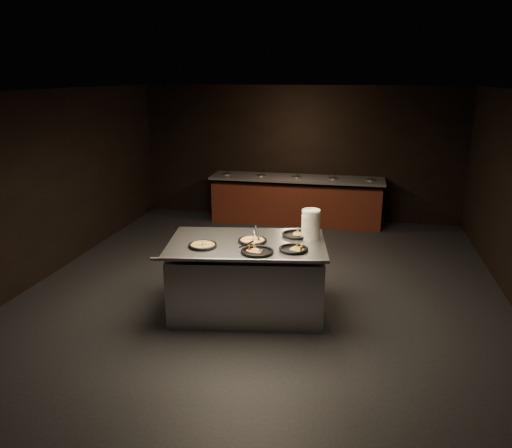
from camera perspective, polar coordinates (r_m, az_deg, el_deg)
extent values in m
cube|color=black|center=(7.67, 1.08, -7.26)|extent=(7.00, 8.00, 0.01)
cube|color=black|center=(7.01, 1.22, 15.04)|extent=(7.00, 8.00, 0.01)
cube|color=black|center=(11.09, 5.01, 8.06)|extent=(7.00, 0.01, 2.90)
cube|color=black|center=(3.57, -11.08, -11.41)|extent=(7.00, 0.01, 2.90)
cube|color=black|center=(8.55, -22.68, 4.23)|extent=(0.01, 8.00, 2.90)
cube|color=#5C1F15|center=(10.88, 4.60, 2.39)|extent=(3.60, 0.75, 0.85)
cube|color=#555559|center=(10.75, 4.67, 5.22)|extent=(3.70, 0.83, 0.05)
cube|color=#341A0B|center=(10.98, 4.55, 0.43)|extent=(3.60, 0.69, 0.08)
cylinder|color=#B3B5BA|center=(11.05, -3.37, 5.58)|extent=(0.22, 0.22, 0.08)
cylinder|color=#5A772F|center=(11.04, -3.37, 5.71)|extent=(0.19, 0.19, 0.02)
cylinder|color=black|center=(11.00, -3.26, 6.12)|extent=(0.04, 0.10, 0.19)
cylinder|color=#B3B5BA|center=(10.87, 0.59, 5.43)|extent=(0.22, 0.22, 0.08)
cylinder|color=#5A772F|center=(10.87, 0.60, 5.56)|extent=(0.19, 0.19, 0.02)
cylinder|color=black|center=(10.83, 0.73, 5.97)|extent=(0.04, 0.10, 0.19)
cylinder|color=#B3B5BA|center=(10.75, 4.67, 5.25)|extent=(0.22, 0.22, 0.08)
cylinder|color=#5A772F|center=(10.75, 4.67, 5.38)|extent=(0.19, 0.19, 0.02)
cylinder|color=black|center=(10.71, 4.83, 5.80)|extent=(0.04, 0.10, 0.19)
cylinder|color=#B3B5BA|center=(10.69, 8.81, 5.03)|extent=(0.22, 0.22, 0.08)
cylinder|color=#5A772F|center=(10.68, 8.81, 5.17)|extent=(0.19, 0.19, 0.02)
cylinder|color=black|center=(10.64, 8.99, 5.58)|extent=(0.04, 0.10, 0.19)
cylinder|color=#B3B5BA|center=(10.68, 12.97, 4.79)|extent=(0.22, 0.22, 0.08)
cylinder|color=#5A772F|center=(10.67, 12.98, 4.92)|extent=(0.19, 0.19, 0.02)
cylinder|color=black|center=(10.64, 13.17, 5.34)|extent=(0.04, 0.10, 0.19)
cube|color=#B3B5BA|center=(6.78, -1.03, -6.44)|extent=(2.14, 1.50, 0.89)
cube|color=#B3B5BA|center=(6.59, -1.05, -2.24)|extent=(2.23, 1.60, 0.04)
cylinder|color=#B3B5BA|center=(6.00, -2.42, -4.20)|extent=(2.04, 0.37, 0.04)
cylinder|color=silver|center=(6.72, 6.28, -0.03)|extent=(0.25, 0.25, 0.39)
cylinder|color=black|center=(6.44, -6.11, -2.55)|extent=(0.35, 0.35, 0.01)
torus|color=black|center=(6.44, -6.11, -2.41)|extent=(0.37, 0.37, 0.04)
torus|color=olive|center=(6.44, -6.12, -2.39)|extent=(0.31, 0.31, 0.03)
cylinder|color=#CEB252|center=(6.44, -6.11, -2.41)|extent=(0.27, 0.27, 0.02)
cube|color=black|center=(6.44, -6.12, -2.34)|extent=(0.10, 0.25, 0.00)
cube|color=black|center=(6.44, -6.12, -2.34)|extent=(0.25, 0.10, 0.00)
cylinder|color=black|center=(6.59, -0.41, -2.01)|extent=(0.36, 0.36, 0.01)
torus|color=black|center=(6.58, -0.41, -1.88)|extent=(0.38, 0.38, 0.04)
torus|color=olive|center=(6.58, -0.41, -1.86)|extent=(0.32, 0.32, 0.03)
cylinder|color=#EEA556|center=(6.58, -0.41, -1.88)|extent=(0.28, 0.28, 0.02)
cube|color=black|center=(6.58, -0.41, -1.80)|extent=(0.01, 0.28, 0.00)
cube|color=black|center=(6.58, -0.41, -1.80)|extent=(0.28, 0.01, 0.00)
cylinder|color=black|center=(6.86, 4.66, -1.29)|extent=(0.38, 0.38, 0.01)
torus|color=black|center=(6.86, 4.67, -1.17)|extent=(0.41, 0.41, 0.04)
cylinder|color=black|center=(6.19, 0.15, -3.25)|extent=(0.39, 0.39, 0.01)
torus|color=black|center=(6.19, 0.15, -3.11)|extent=(0.41, 0.41, 0.04)
cylinder|color=black|center=(6.29, 4.30, -2.97)|extent=(0.35, 0.35, 0.01)
torus|color=black|center=(6.29, 4.30, -2.83)|extent=(0.37, 0.37, 0.04)
cube|color=#B3B5BA|center=(6.79, -0.44, -1.30)|extent=(0.15, 0.15, 0.00)
cylinder|color=black|center=(6.61, 0.14, -1.01)|extent=(0.12, 0.20, 0.15)
cylinder|color=#B3B5BA|center=(6.70, -0.15, -1.25)|extent=(0.06, 0.10, 0.09)
cube|color=#B3B5BA|center=(6.21, 0.26, -3.04)|extent=(0.11, 0.09, 0.00)
cylinder|color=black|center=(6.21, -1.11, -2.34)|extent=(0.19, 0.03, 0.12)
cylinder|color=#B3B5BA|center=(6.21, -0.43, -2.79)|extent=(0.10, 0.01, 0.07)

